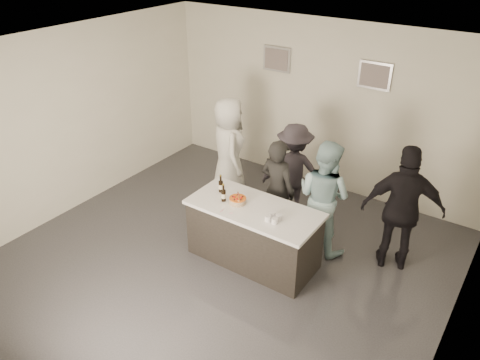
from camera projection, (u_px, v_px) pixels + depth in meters
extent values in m
plane|color=#3D3D42|center=(221.00, 263.00, 6.78)|extent=(6.00, 6.00, 0.00)
plane|color=white|center=(215.00, 56.00, 5.33)|extent=(6.00, 6.00, 0.00)
cube|color=silver|center=(320.00, 106.00, 8.22)|extent=(6.00, 0.04, 3.00)
cube|color=silver|center=(2.00, 311.00, 3.89)|extent=(6.00, 0.04, 3.00)
cube|color=silver|center=(69.00, 123.00, 7.54)|extent=(0.04, 6.00, 3.00)
cube|color=silver|center=(464.00, 253.00, 4.57)|extent=(0.04, 6.00, 3.00)
cube|color=#B2B2B7|center=(277.00, 59.00, 8.30)|extent=(0.54, 0.04, 0.44)
cube|color=#B2B2B7|center=(375.00, 76.00, 7.41)|extent=(0.54, 0.04, 0.44)
cube|color=white|center=(254.00, 234.00, 6.64)|extent=(1.86, 0.86, 0.90)
cylinder|color=orange|center=(238.00, 201.00, 6.50)|extent=(0.24, 0.24, 0.07)
cylinder|color=black|center=(221.00, 184.00, 6.73)|extent=(0.07, 0.07, 0.26)
cylinder|color=black|center=(223.00, 193.00, 6.50)|extent=(0.07, 0.07, 0.26)
cube|color=gold|center=(273.00, 218.00, 6.12)|extent=(0.19, 0.19, 0.08)
cube|color=pink|center=(223.00, 211.00, 6.33)|extent=(0.24, 0.08, 0.01)
imported|color=black|center=(277.00, 190.00, 7.00)|extent=(0.64, 0.46, 1.63)
imported|color=#98C1C7|center=(324.00, 197.00, 6.73)|extent=(0.95, 0.80, 1.74)
imported|color=white|center=(229.00, 149.00, 8.06)|extent=(1.04, 1.03, 1.82)
imported|color=black|center=(403.00, 209.00, 6.31)|extent=(1.18, 0.83, 1.87)
imported|color=#322E37|center=(294.00, 170.00, 7.62)|extent=(1.18, 0.97, 1.59)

